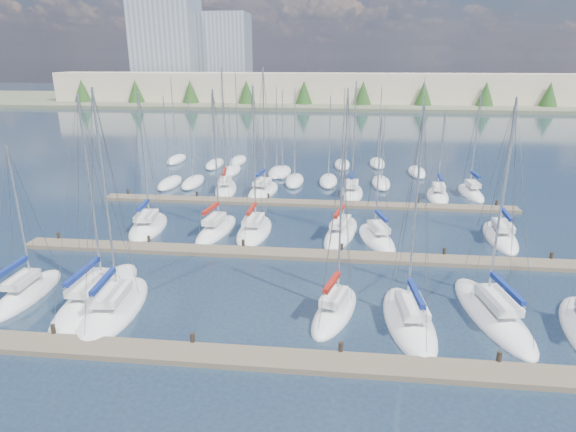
# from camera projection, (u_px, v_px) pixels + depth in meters

# --- Properties ---
(ground) EXTENTS (400.00, 400.00, 0.00)m
(ground) POSITION_uv_depth(u_px,v_px,m) (318.00, 152.00, 79.66)
(ground) COLOR #223345
(ground) RESTS_ON ground
(dock_near) EXTENTS (44.00, 1.93, 1.10)m
(dock_near) POSITION_uv_depth(u_px,v_px,m) (263.00, 359.00, 24.92)
(dock_near) COLOR #6B5E4C
(dock_near) RESTS_ON ground
(dock_mid) EXTENTS (44.00, 1.93, 1.10)m
(dock_mid) POSITION_uv_depth(u_px,v_px,m) (291.00, 254.00, 38.12)
(dock_mid) COLOR #6B5E4C
(dock_mid) RESTS_ON ground
(dock_far) EXTENTS (44.00, 1.93, 1.10)m
(dock_far) POSITION_uv_depth(u_px,v_px,m) (304.00, 203.00, 51.33)
(dock_far) COLOR #6B5E4C
(dock_far) RESTS_ON ground
(sailboat_h) EXTENTS (3.75, 7.95, 12.98)m
(sailboat_h) POSITION_uv_depth(u_px,v_px,m) (148.00, 227.00, 44.19)
(sailboat_h) COLOR white
(sailboat_h) RESTS_ON ground
(sailboat_d) EXTENTS (3.84, 7.02, 11.33)m
(sailboat_d) POSITION_uv_depth(u_px,v_px,m) (335.00, 311.00, 29.50)
(sailboat_d) COLOR white
(sailboat_d) RESTS_ON ground
(sailboat_c) EXTENTS (3.85, 8.80, 14.20)m
(sailboat_c) POSITION_uv_depth(u_px,v_px,m) (114.00, 307.00, 29.96)
(sailboat_c) COLOR white
(sailboat_c) RESTS_ON ground
(sailboat_l) EXTENTS (3.96, 7.55, 11.19)m
(sailboat_l) POSITION_uv_depth(u_px,v_px,m) (377.00, 238.00, 41.31)
(sailboat_l) COLOR white
(sailboat_l) RESTS_ON ground
(sailboat_r) EXTENTS (2.46, 7.30, 12.06)m
(sailboat_r) POSITION_uv_depth(u_px,v_px,m) (471.00, 193.00, 55.02)
(sailboat_r) COLOR white
(sailboat_r) RESTS_ON ground
(sailboat_p) EXTENTS (3.02, 7.94, 13.32)m
(sailboat_p) POSITION_uv_depth(u_px,v_px,m) (351.00, 193.00, 55.04)
(sailboat_p) COLOR white
(sailboat_p) RESTS_ON ground
(sailboat_f) EXTENTS (4.18, 10.01, 13.72)m
(sailboat_f) POSITION_uv_depth(u_px,v_px,m) (492.00, 314.00, 29.26)
(sailboat_f) COLOR white
(sailboat_f) RESTS_ON ground
(sailboat_m) EXTENTS (3.08, 8.15, 11.28)m
(sailboat_m) POSITION_uv_depth(u_px,v_px,m) (500.00, 237.00, 41.71)
(sailboat_m) COLOR white
(sailboat_m) RESTS_ON ground
(sailboat_e) EXTENTS (3.39, 8.61, 13.37)m
(sailboat_e) POSITION_uv_depth(u_px,v_px,m) (409.00, 320.00, 28.49)
(sailboat_e) COLOR white
(sailboat_e) RESTS_ON ground
(sailboat_a) EXTENTS (2.30, 7.26, 10.65)m
(sailboat_a) POSITION_uv_depth(u_px,v_px,m) (27.00, 293.00, 31.73)
(sailboat_a) COLOR white
(sailboat_a) RESTS_ON ground
(sailboat_b) EXTENTS (3.20, 10.18, 13.74)m
(sailboat_b) POSITION_uv_depth(u_px,v_px,m) (98.00, 296.00, 31.41)
(sailboat_b) COLOR white
(sailboat_b) RESTS_ON ground
(sailboat_j) EXTENTS (3.00, 8.09, 13.51)m
(sailboat_j) POSITION_uv_depth(u_px,v_px,m) (254.00, 231.00, 43.17)
(sailboat_j) COLOR white
(sailboat_j) RESTS_ON ground
(sailboat_i) EXTENTS (3.33, 8.26, 13.22)m
(sailboat_i) POSITION_uv_depth(u_px,v_px,m) (216.00, 230.00, 43.32)
(sailboat_i) COLOR white
(sailboat_i) RESTS_ON ground
(sailboat_o) EXTENTS (3.82, 8.16, 14.70)m
(sailboat_o) POSITION_uv_depth(u_px,v_px,m) (263.00, 191.00, 55.92)
(sailboat_o) COLOR white
(sailboat_o) RESTS_ON ground
(sailboat_k) EXTENTS (4.12, 9.06, 13.32)m
(sailboat_k) POSITION_uv_depth(u_px,v_px,m) (341.00, 233.00, 42.63)
(sailboat_k) COLOR white
(sailboat_k) RESTS_ON ground
(sailboat_q) EXTENTS (3.03, 6.93, 10.13)m
(sailboat_q) POSITION_uv_depth(u_px,v_px,m) (437.00, 196.00, 53.86)
(sailboat_q) COLOR white
(sailboat_q) RESTS_ON ground
(sailboat_n) EXTENTS (3.64, 8.42, 14.66)m
(sailboat_n) POSITION_uv_depth(u_px,v_px,m) (226.00, 189.00, 56.64)
(sailboat_n) COLOR white
(sailboat_n) RESTS_ON ground
(distant_boats) EXTENTS (36.93, 20.75, 13.30)m
(distant_boats) POSITION_uv_depth(u_px,v_px,m) (280.00, 172.00, 64.70)
(distant_boats) COLOR #9EA0A5
(distant_boats) RESTS_ON ground
(shoreline) EXTENTS (400.00, 60.00, 38.00)m
(shoreline) POSITION_uv_depth(u_px,v_px,m) (292.00, 80.00, 163.35)
(shoreline) COLOR #666B51
(shoreline) RESTS_ON ground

